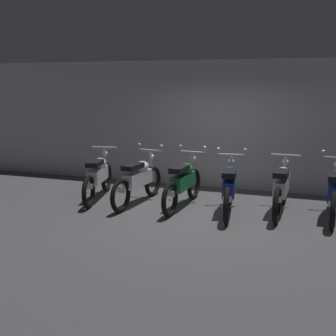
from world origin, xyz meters
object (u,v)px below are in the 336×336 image
motorbike_slot_0 (98,176)px  motorbike_slot_1 (138,180)px  motorbike_slot_4 (281,187)px  motorbike_slot_2 (183,182)px  motorbike_slot_5 (335,191)px  motorbike_slot_3 (229,187)px

motorbike_slot_0 → motorbike_slot_1: motorbike_slot_1 is taller
motorbike_slot_1 → motorbike_slot_4: size_ratio=1.00×
motorbike_slot_1 → motorbike_slot_2: same height
motorbike_slot_1 → motorbike_slot_4: bearing=5.0°
motorbike_slot_0 → motorbike_slot_5: motorbike_slot_5 is taller
motorbike_slot_0 → motorbike_slot_3: size_ratio=0.99×
motorbike_slot_1 → motorbike_slot_2: (0.92, 0.05, 0.00)m
motorbike_slot_2 → motorbike_slot_1: bearing=-176.9°
motorbike_slot_2 → motorbike_slot_5: size_ratio=1.00×
motorbike_slot_2 → motorbike_slot_3: 0.92m
motorbike_slot_2 → motorbike_slot_3: bearing=-4.9°
motorbike_slot_3 → motorbike_slot_4: bearing=16.3°
motorbike_slot_0 → motorbike_slot_2: motorbike_slot_2 is taller
motorbike_slot_0 → motorbike_slot_3: 2.77m
motorbike_slot_3 → motorbike_slot_4: motorbike_slot_3 is taller
motorbike_slot_2 → motorbike_slot_5: bearing=3.7°
motorbike_slot_4 → motorbike_slot_5: 0.92m
motorbike_slot_1 → motorbike_slot_0: bearing=175.9°
motorbike_slot_2 → motorbike_slot_4: (1.84, 0.19, -0.00)m
motorbike_slot_2 → motorbike_slot_4: 1.85m
motorbike_slot_4 → motorbike_slot_0: bearing=-177.3°
motorbike_slot_0 → motorbike_slot_1: bearing=-4.1°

